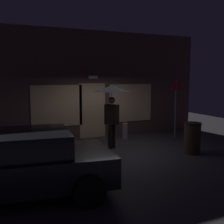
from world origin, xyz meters
The scene contains 7 objects.
ground_plane centered at (0.00, 0.00, 0.00)m, with size 18.00×18.00×0.00m, color #38353A.
building_facade centered at (0.00, 2.35, 2.13)m, with size 9.80×0.48×4.30m.
person_with_umbrella centered at (-0.02, 0.22, 1.74)m, with size 1.23×1.23×2.16m.
parked_car centered at (-3.50, -2.60, 0.71)m, with size 4.23×2.46×1.36m.
street_sign_post centered at (3.08, 0.80, 1.33)m, with size 0.40×0.07×2.33m.
sidewalk_bollard centered at (1.02, 1.25, 0.33)m, with size 0.22×0.22×0.66m, color #9E998E.
trash_bin centered at (2.08, -1.45, 0.51)m, with size 0.55×0.55×1.01m.
Camera 1 is at (-3.95, -8.52, 2.47)m, focal length 45.37 mm.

